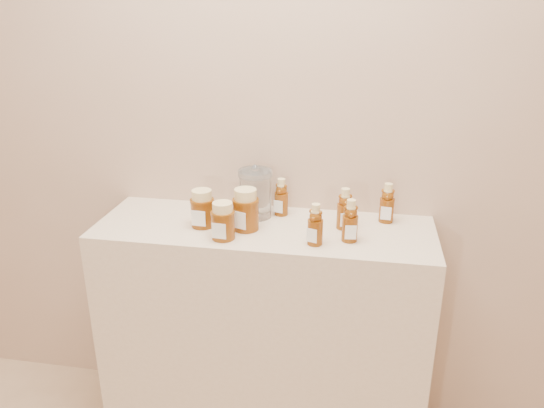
% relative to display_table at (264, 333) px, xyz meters
% --- Properties ---
extents(wall_back, '(3.50, 0.02, 2.70)m').
position_rel_display_table_xyz_m(wall_back, '(0.00, 0.20, 0.90)').
color(wall_back, tan).
rests_on(wall_back, ground).
extents(display_table, '(1.20, 0.40, 0.90)m').
position_rel_display_table_xyz_m(display_table, '(0.00, 0.00, 0.00)').
color(display_table, '#C8B192').
rests_on(display_table, ground).
extents(bear_bottle_back_left, '(0.07, 0.07, 0.16)m').
position_rel_display_table_xyz_m(bear_bottle_back_left, '(0.04, 0.12, 0.53)').
color(bear_bottle_back_left, '#5C2807').
rests_on(bear_bottle_back_left, display_table).
extents(bear_bottle_back_mid, '(0.07, 0.07, 0.17)m').
position_rel_display_table_xyz_m(bear_bottle_back_mid, '(0.28, 0.04, 0.53)').
color(bear_bottle_back_mid, '#5C2807').
rests_on(bear_bottle_back_mid, display_table).
extents(bear_bottle_back_right, '(0.06, 0.06, 0.16)m').
position_rel_display_table_xyz_m(bear_bottle_back_right, '(0.43, 0.12, 0.53)').
color(bear_bottle_back_right, '#5C2807').
rests_on(bear_bottle_back_right, display_table).
extents(bear_bottle_front_left, '(0.07, 0.07, 0.16)m').
position_rel_display_table_xyz_m(bear_bottle_front_left, '(0.19, -0.11, 0.53)').
color(bear_bottle_front_left, '#5C2807').
rests_on(bear_bottle_front_left, display_table).
extents(bear_bottle_front_right, '(0.06, 0.06, 0.16)m').
position_rel_display_table_xyz_m(bear_bottle_front_right, '(0.30, -0.06, 0.53)').
color(bear_bottle_front_right, '#5C2807').
rests_on(bear_bottle_front_right, display_table).
extents(honey_jar_left, '(0.09, 0.09, 0.13)m').
position_rel_display_table_xyz_m(honey_jar_left, '(-0.21, -0.03, 0.52)').
color(honey_jar_left, '#5C2807').
rests_on(honey_jar_left, display_table).
extents(honey_jar_back, '(0.12, 0.12, 0.15)m').
position_rel_display_table_xyz_m(honey_jar_back, '(-0.06, -0.03, 0.52)').
color(honey_jar_back, '#5C2807').
rests_on(honey_jar_back, display_table).
extents(honey_jar_front, '(0.09, 0.09, 0.13)m').
position_rel_display_table_xyz_m(honey_jar_front, '(-0.12, -0.12, 0.51)').
color(honey_jar_front, '#5C2807').
rests_on(honey_jar_front, display_table).
extents(glass_canister, '(0.15, 0.15, 0.19)m').
position_rel_display_table_xyz_m(glass_canister, '(-0.05, 0.09, 0.55)').
color(glass_canister, white).
rests_on(glass_canister, display_table).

